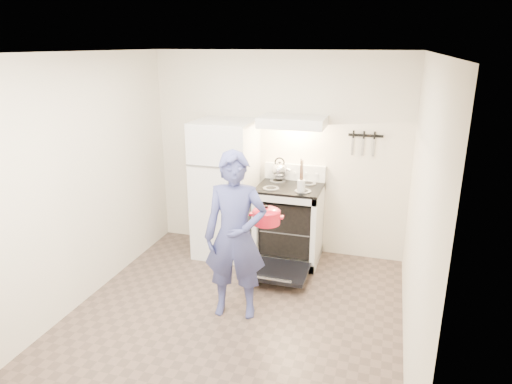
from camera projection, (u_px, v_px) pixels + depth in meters
The scene contains 15 objects.
floor at pixel (232, 320), 4.44m from camera, with size 3.60×3.60×0.00m, color brown.
back_wall at pixel (278, 154), 5.69m from camera, with size 3.20×0.02×2.50m, color beige.
refrigerator at pixel (225, 189), 5.66m from camera, with size 0.70×0.70×1.70m, color silver.
stove_body at pixel (289, 224), 5.58m from camera, with size 0.76×0.65×0.92m, color silver.
cooktop at pixel (290, 187), 5.43m from camera, with size 0.76×0.65×0.03m, color black.
backsplash at pixel (295, 172), 5.66m from camera, with size 0.76×0.07×0.20m, color silver.
oven_door at pixel (277, 271), 5.14m from camera, with size 0.70×0.54×0.04m, color black.
oven_rack at pixel (289, 226), 5.59m from camera, with size 0.60×0.52×0.01m, color gray.
range_hood at pixel (293, 122), 5.26m from camera, with size 0.76×0.50×0.12m, color silver.
knife_strip at pixel (366, 135), 5.30m from camera, with size 0.40×0.02×0.03m, color black.
pizza_stone at pixel (284, 226), 5.55m from camera, with size 0.33×0.33×0.02m, color #987C5A.
tea_kettle at pixel (279, 169), 5.63m from camera, with size 0.24×0.19×0.29m, color #B4B4B9, non-canonical shape.
utensil_jar at pixel (301, 186), 5.13m from camera, with size 0.09×0.09×0.13m, color silver.
person at pixel (235, 236), 4.33m from camera, with size 0.60×0.39×1.65m, color navy.
dutch_oven at pixel (266, 217), 4.56m from camera, with size 0.35×0.28×0.23m, color red, non-canonical shape.
Camera 1 is at (1.33, -3.61, 2.57)m, focal length 32.00 mm.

